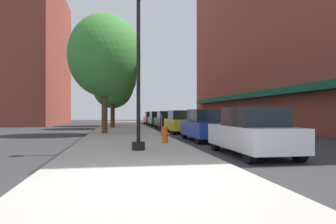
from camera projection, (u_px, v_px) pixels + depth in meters
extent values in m
plane|color=#2D2D30|center=(176.00, 132.00, 24.42)|extent=(90.00, 90.00, 0.00)
cube|color=#A8A399|center=(124.00, 131.00, 24.75)|extent=(4.80, 50.00, 0.12)
cube|color=brown|center=(278.00, 23.00, 30.19)|extent=(6.00, 40.00, 20.52)
cube|color=#144C38|center=(246.00, 96.00, 29.62)|extent=(0.90, 34.00, 0.50)
cube|color=brown|center=(38.00, 56.00, 40.76)|extent=(6.00, 18.00, 18.01)
cube|color=#144C38|center=(10.00, 101.00, 40.20)|extent=(0.90, 15.30, 0.50)
cylinder|color=black|center=(138.00, 146.00, 11.21)|extent=(0.48, 0.48, 0.30)
cylinder|color=black|center=(138.00, 70.00, 11.22)|extent=(0.14, 0.14, 5.20)
cylinder|color=#E05614|center=(165.00, 136.00, 13.81)|extent=(0.26, 0.26, 0.62)
sphere|color=#E05614|center=(165.00, 128.00, 13.81)|extent=(0.24, 0.24, 0.24)
cylinder|color=#E05614|center=(168.00, 134.00, 13.83)|extent=(0.12, 0.10, 0.10)
cylinder|color=slate|center=(162.00, 127.00, 18.46)|extent=(0.06, 0.06, 1.05)
cube|color=#33383D|center=(162.00, 116.00, 18.46)|extent=(0.14, 0.09, 0.26)
cylinder|color=#422D1E|center=(113.00, 112.00, 34.76)|extent=(0.40, 0.40, 2.84)
ellipsoid|color=#2D6B28|center=(113.00, 84.00, 34.77)|extent=(4.73, 4.73, 5.44)
cylinder|color=#422D1E|center=(113.00, 111.00, 28.89)|extent=(0.40, 0.40, 3.11)
ellipsoid|color=#387F33|center=(113.00, 77.00, 28.90)|extent=(4.45, 4.45, 5.12)
cylinder|color=#4C3823|center=(105.00, 108.00, 20.81)|extent=(0.40, 0.40, 3.43)
ellipsoid|color=#387F33|center=(105.00, 55.00, 20.83)|extent=(4.88, 4.88, 5.61)
cylinder|color=black|center=(215.00, 142.00, 12.06)|extent=(0.22, 0.64, 0.64)
cylinder|color=black|center=(253.00, 142.00, 12.31)|extent=(0.22, 0.64, 0.64)
cylinder|color=black|center=(250.00, 153.00, 8.90)|extent=(0.22, 0.64, 0.64)
cylinder|color=black|center=(300.00, 152.00, 9.15)|extent=(0.22, 0.64, 0.64)
cube|color=silver|center=(252.00, 137.00, 10.60)|extent=(1.80, 4.30, 0.76)
cube|color=black|center=(253.00, 117.00, 10.46)|extent=(1.56, 2.20, 0.64)
cylinder|color=black|center=(184.00, 133.00, 17.64)|extent=(0.22, 0.64, 0.64)
cylinder|color=black|center=(211.00, 133.00, 17.89)|extent=(0.22, 0.64, 0.64)
cylinder|color=black|center=(199.00, 137.00, 14.48)|extent=(0.22, 0.64, 0.64)
cylinder|color=black|center=(230.00, 137.00, 14.73)|extent=(0.22, 0.64, 0.64)
cube|color=#1E389E|center=(205.00, 129.00, 16.19)|extent=(1.80, 4.30, 0.76)
cube|color=black|center=(206.00, 115.00, 16.04)|extent=(1.56, 2.20, 0.64)
cylinder|color=black|center=(167.00, 128.00, 23.97)|extent=(0.22, 0.64, 0.64)
cylinder|color=black|center=(186.00, 128.00, 24.22)|extent=(0.22, 0.64, 0.64)
cylinder|color=black|center=(174.00, 130.00, 20.81)|extent=(0.22, 0.64, 0.64)
cylinder|color=black|center=(196.00, 130.00, 21.06)|extent=(0.22, 0.64, 0.64)
cube|color=gold|center=(181.00, 124.00, 22.52)|extent=(1.80, 4.30, 0.76)
cube|color=black|center=(181.00, 115.00, 22.37)|extent=(1.56, 2.20, 0.64)
cylinder|color=black|center=(156.00, 125.00, 30.35)|extent=(0.22, 0.64, 0.64)
cylinder|color=black|center=(172.00, 125.00, 30.61)|extent=(0.22, 0.64, 0.64)
cylinder|color=black|center=(161.00, 126.00, 27.20)|extent=(0.22, 0.64, 0.64)
cylinder|color=black|center=(178.00, 126.00, 27.45)|extent=(0.22, 0.64, 0.64)
cube|color=black|center=(167.00, 122.00, 28.90)|extent=(1.80, 4.30, 0.76)
cube|color=black|center=(167.00, 114.00, 28.76)|extent=(1.56, 2.20, 0.64)
cylinder|color=black|center=(149.00, 123.00, 37.15)|extent=(0.22, 0.64, 0.64)
cylinder|color=black|center=(162.00, 123.00, 37.40)|extent=(0.22, 0.64, 0.64)
cylinder|color=black|center=(152.00, 124.00, 33.99)|extent=(0.22, 0.64, 0.64)
cylinder|color=black|center=(166.00, 123.00, 34.24)|extent=(0.22, 0.64, 0.64)
cube|color=#196638|center=(157.00, 120.00, 35.70)|extent=(1.80, 4.30, 0.76)
cube|color=black|center=(157.00, 114.00, 35.55)|extent=(1.56, 2.20, 0.64)
cylinder|color=black|center=(145.00, 121.00, 43.34)|extent=(0.22, 0.64, 0.64)
cylinder|color=black|center=(156.00, 121.00, 43.60)|extent=(0.22, 0.64, 0.64)
cylinder|color=black|center=(147.00, 122.00, 40.19)|extent=(0.22, 0.64, 0.64)
cylinder|color=black|center=(159.00, 122.00, 40.44)|extent=(0.22, 0.64, 0.64)
cube|color=red|center=(151.00, 119.00, 41.89)|extent=(1.80, 4.30, 0.76)
cube|color=black|center=(151.00, 114.00, 41.75)|extent=(1.56, 2.20, 0.64)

